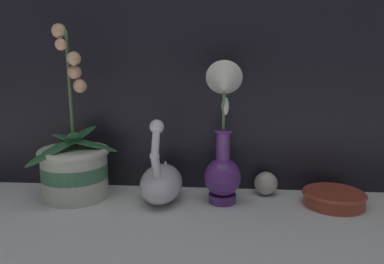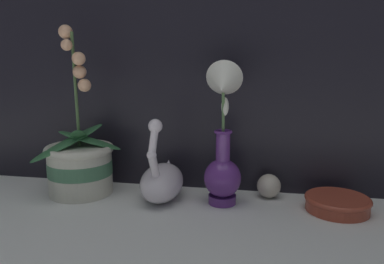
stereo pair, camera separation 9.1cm
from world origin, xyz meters
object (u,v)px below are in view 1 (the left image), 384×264
at_px(orchid_potted_plant, 75,165).
at_px(amber_dish, 334,197).
at_px(glass_sphere, 266,183).
at_px(blue_vase, 223,144).
at_px(swan_figurine, 161,181).

xyz_separation_m(orchid_potted_plant, amber_dish, (0.66, -0.00, -0.07)).
relative_size(glass_sphere, amber_dish, 0.41).
height_order(blue_vase, amber_dish, blue_vase).
relative_size(orchid_potted_plant, blue_vase, 1.25).
height_order(swan_figurine, glass_sphere, swan_figurine).
distance_m(orchid_potted_plant, blue_vase, 0.39).
distance_m(swan_figurine, glass_sphere, 0.28).
bearing_deg(amber_dish, glass_sphere, 159.00).
relative_size(swan_figurine, glass_sphere, 3.51).
height_order(swan_figurine, blue_vase, blue_vase).
height_order(orchid_potted_plant, blue_vase, orchid_potted_plant).
distance_m(orchid_potted_plant, swan_figurine, 0.23).
bearing_deg(orchid_potted_plant, glass_sphere, 6.56).
distance_m(swan_figurine, blue_vase, 0.18).
bearing_deg(glass_sphere, swan_figurine, -166.23).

